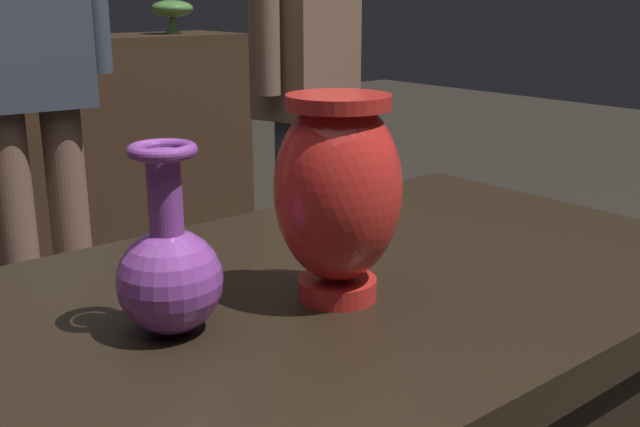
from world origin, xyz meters
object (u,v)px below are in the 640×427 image
Objects in this scene: visitor_center_back at (24,44)px; vase_tall_behind at (170,270)px; shelf_vase_right at (48,28)px; vase_centerpiece at (338,191)px; shelf_vase_far_right at (172,9)px; visitor_near_right at (307,61)px.

vase_tall_behind is at bearing 81.50° from visitor_center_back.
visitor_center_back reaches higher than shelf_vase_right.
shelf_vase_far_right is at bearing 65.27° from vase_centerpiece.
shelf_vase_right is 1.16m from visitor_near_right.
shelf_vase_right is at bearing 77.20° from vase_centerpiece.
visitor_center_back reaches higher than shelf_vase_far_right.
vase_centerpiece is at bearing -114.73° from shelf_vase_far_right.
shelf_vase_far_right is 0.11× the size of visitor_near_right.
shelf_vase_far_right is at bearing -118.46° from visitor_near_right.
visitor_near_right reaches higher than vase_centerpiece.
vase_centerpiece is 1.47m from visitor_center_back.
shelf_vase_far_right is at bearing -133.20° from visitor_center_back.
visitor_near_right is (0.68, -0.35, -0.06)m from visitor_center_back.
visitor_near_right is (0.33, -1.11, -0.07)m from shelf_vase_right.
visitor_center_back is 0.77m from visitor_near_right.
vase_tall_behind is 1.17× the size of shelf_vase_far_right.
shelf_vase_right is at bearing -109.29° from visitor_center_back.
shelf_vase_far_right is 1.14m from visitor_near_right.
vase_tall_behind is at bearing 26.80° from visitor_near_right.
visitor_center_back is at bearing -138.58° from shelf_vase_far_right.
visitor_near_right reaches higher than shelf_vase_right.
shelf_vase_right is (-0.52, -0.01, -0.06)m from shelf_vase_far_right.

